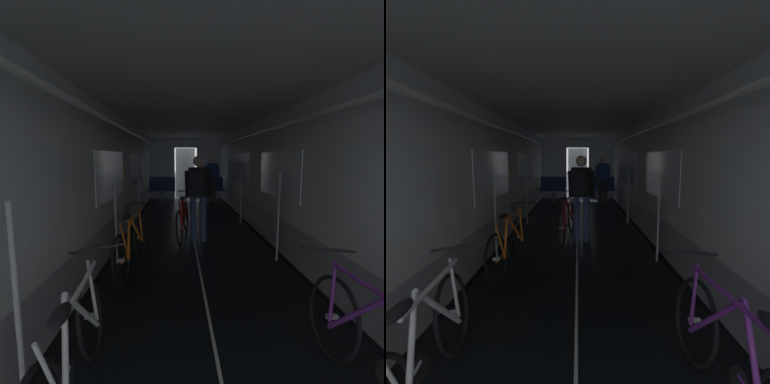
{
  "view_description": "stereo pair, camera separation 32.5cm",
  "coord_description": "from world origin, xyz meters",
  "views": [
    {
      "loc": [
        -0.31,
        -2.08,
        1.64
      ],
      "look_at": [
        0.0,
        4.02,
        0.88
      ],
      "focal_mm": 25.69,
      "sensor_mm": 36.0,
      "label": 1
    },
    {
      "loc": [
        0.02,
        -2.09,
        1.64
      ],
      "look_at": [
        0.0,
        4.02,
        0.88
      ],
      "focal_mm": 25.69,
      "sensor_mm": 36.0,
      "label": 2
    }
  ],
  "objects": [
    {
      "name": "bicycle_orange",
      "position": [
        -0.99,
        1.85,
        0.38
      ],
      "size": [
        0.47,
        1.69,
        0.95
      ],
      "color": "black",
      "rests_on": "ground"
    },
    {
      "name": "person_cyclist_aisle",
      "position": [
        0.08,
        3.17,
        1.02
      ],
      "size": [
        0.56,
        0.44,
        1.69
      ],
      "color": "#384C75",
      "rests_on": "ground"
    },
    {
      "name": "bicycle_purple",
      "position": [
        0.98,
        -0.53,
        0.38
      ],
      "size": [
        0.44,
        1.69,
        0.95
      ],
      "color": "black",
      "rests_on": "ground"
    },
    {
      "name": "person_standing_near_bench",
      "position": [
        0.9,
        7.7,
        0.98
      ],
      "size": [
        0.53,
        0.23,
        1.69
      ],
      "color": "brown",
      "rests_on": "ground"
    },
    {
      "name": "bicycle_red_in_aisle",
      "position": [
        -0.21,
        3.44,
        0.38
      ],
      "size": [
        0.5,
        1.68,
        0.95
      ],
      "color": "black",
      "rests_on": "ground"
    },
    {
      "name": "train_car_shell",
      "position": [
        -0.0,
        3.6,
        1.7
      ],
      "size": [
        3.14,
        12.34,
        2.57
      ],
      "color": "black",
      "rests_on": "ground"
    },
    {
      "name": "bench_seat_far_right",
      "position": [
        0.9,
        8.07,
        0.57
      ],
      "size": [
        0.98,
        0.51,
        0.95
      ],
      "color": "gray",
      "rests_on": "ground"
    },
    {
      "name": "ground_plane",
      "position": [
        0.0,
        0.0,
        0.0
      ],
      "size": [
        60.0,
        60.0,
        0.0
      ],
      "primitive_type": "plane",
      "color": "black"
    },
    {
      "name": "bicycle_white",
      "position": [
        -1.0,
        -0.42,
        0.38
      ],
      "size": [
        0.44,
        1.69,
        0.96
      ],
      "color": "black",
      "rests_on": "ground"
    },
    {
      "name": "bench_seat_far_left",
      "position": [
        -0.9,
        8.07,
        0.57
      ],
      "size": [
        0.98,
        0.51,
        0.95
      ],
      "color": "gray",
      "rests_on": "ground"
    }
  ]
}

